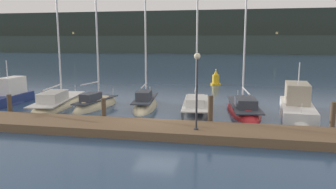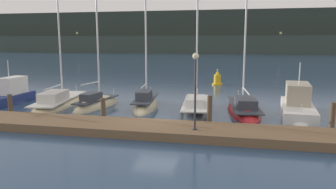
% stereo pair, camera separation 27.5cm
% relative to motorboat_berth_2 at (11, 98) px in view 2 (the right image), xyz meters
% --- Properties ---
extents(ground_plane, '(400.00, 400.00, 0.00)m').
position_rel_motorboat_berth_2_xyz_m(ground_plane, '(12.68, -3.85, -0.40)').
color(ground_plane, navy).
extents(dock, '(39.92, 2.80, 0.45)m').
position_rel_motorboat_berth_2_xyz_m(dock, '(12.68, -5.71, -0.18)').
color(dock, brown).
rests_on(dock, ground).
extents(mooring_pile_1, '(0.28, 0.28, 1.49)m').
position_rel_motorboat_berth_2_xyz_m(mooring_pile_1, '(3.13, -4.06, 0.34)').
color(mooring_pile_1, '#4C3D2D').
rests_on(mooring_pile_1, ground).
extents(mooring_pile_2, '(0.28, 0.28, 1.48)m').
position_rel_motorboat_berth_2_xyz_m(mooring_pile_2, '(9.49, -4.06, 0.34)').
color(mooring_pile_2, '#4C3D2D').
rests_on(mooring_pile_2, ground).
extents(mooring_pile_3, '(0.28, 0.28, 1.86)m').
position_rel_motorboat_berth_2_xyz_m(mooring_pile_3, '(15.86, -4.06, 0.53)').
color(mooring_pile_3, '#4C3D2D').
rests_on(mooring_pile_3, ground).
extents(mooring_pile_4, '(0.28, 0.28, 1.73)m').
position_rel_motorboat_berth_2_xyz_m(mooring_pile_4, '(22.22, -4.06, 0.46)').
color(mooring_pile_4, '#4C3D2D').
rests_on(mooring_pile_4, ground).
extents(motorboat_berth_2, '(1.73, 5.19, 3.83)m').
position_rel_motorboat_berth_2_xyz_m(motorboat_berth_2, '(0.00, 0.00, 0.00)').
color(motorboat_berth_2, navy).
rests_on(motorboat_berth_2, ground).
extents(sailboat_berth_3, '(3.50, 8.66, 10.50)m').
position_rel_motorboat_berth_2_xyz_m(sailboat_berth_3, '(4.07, 0.15, -0.27)').
color(sailboat_berth_3, beige).
rests_on(sailboat_berth_3, ground).
extents(sailboat_berth_4, '(2.27, 5.39, 8.83)m').
position_rel_motorboat_berth_2_xyz_m(sailboat_berth_4, '(7.24, -0.11, -0.29)').
color(sailboat_berth_4, beige).
rests_on(sailboat_berth_4, ground).
extents(sailboat_berth_5, '(2.27, 5.91, 9.22)m').
position_rel_motorboat_berth_2_xyz_m(sailboat_berth_5, '(10.79, 0.62, -0.26)').
color(sailboat_berth_5, beige).
rests_on(sailboat_berth_5, ground).
extents(sailboat_berth_6, '(2.62, 7.56, 11.52)m').
position_rel_motorboat_berth_2_xyz_m(sailboat_berth_6, '(14.61, -0.31, -0.26)').
color(sailboat_berth_6, '#2D3338').
rests_on(sailboat_berth_6, ground).
extents(sailboat_berth_7, '(2.86, 7.61, 9.27)m').
position_rel_motorboat_berth_2_xyz_m(sailboat_berth_7, '(17.82, 0.70, -0.30)').
color(sailboat_berth_7, red).
rests_on(sailboat_berth_7, ground).
extents(motorboat_berth_8, '(2.83, 7.14, 3.97)m').
position_rel_motorboat_berth_2_xyz_m(motorboat_berth_8, '(21.31, 0.69, -0.03)').
color(motorboat_berth_8, white).
rests_on(motorboat_berth_8, ground).
extents(channel_buoy, '(1.13, 1.13, 1.74)m').
position_rel_motorboat_berth_2_xyz_m(channel_buoy, '(15.14, 14.32, 0.22)').
color(channel_buoy, gold).
rests_on(channel_buoy, ground).
extents(dock_lamppost, '(0.32, 0.32, 3.84)m').
position_rel_motorboat_berth_2_xyz_m(dock_lamppost, '(15.31, -6.17, 2.63)').
color(dock_lamppost, '#2D2D33').
rests_on(dock_lamppost, dock).
extents(hillside_backdrop, '(240.00, 23.00, 15.93)m').
position_rel_motorboat_berth_2_xyz_m(hillside_backdrop, '(9.27, 108.83, 6.94)').
color(hillside_backdrop, '#28332D').
rests_on(hillside_backdrop, ground).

